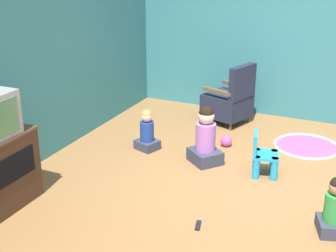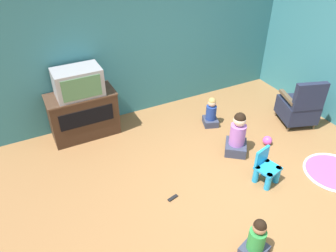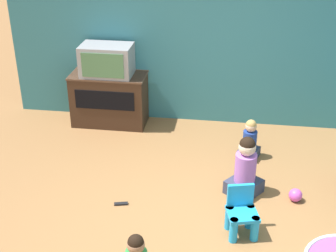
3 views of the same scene
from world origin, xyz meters
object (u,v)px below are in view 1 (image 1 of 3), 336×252
at_px(black_armchair, 230,101).
at_px(toy_ball, 226,141).
at_px(remote_control, 198,225).
at_px(yellow_kid_chair, 263,158).
at_px(child_watching_center, 147,132).
at_px(child_watching_right, 206,139).
at_px(child_watching_left, 334,209).

xyz_separation_m(black_armchair, toy_ball, (-0.85, -0.24, -0.27)).
distance_m(toy_ball, remote_control, 1.92).
distance_m(yellow_kid_chair, child_watching_center, 1.52).
bearing_deg(black_armchair, child_watching_center, -7.42).
bearing_deg(child_watching_right, toy_ball, -60.23).
bearing_deg(toy_ball, remote_control, -169.65).
distance_m(black_armchair, child_watching_center, 1.51).
distance_m(child_watching_right, toy_ball, 0.62).
height_order(child_watching_right, toy_ball, child_watching_right).
xyz_separation_m(toy_ball, remote_control, (-1.89, -0.35, -0.06)).
bearing_deg(black_armchair, toy_ball, 34.10).
relative_size(black_armchair, child_watching_left, 1.60).
bearing_deg(yellow_kid_chair, child_watching_left, -150.07).
distance_m(yellow_kid_chair, child_watching_left, 1.23).
height_order(black_armchair, child_watching_center, black_armchair).
bearing_deg(child_watching_left, child_watching_center, 49.14).
xyz_separation_m(black_armchair, remote_control, (-2.74, -0.58, -0.33)).
relative_size(child_watching_center, remote_control, 3.39).
bearing_deg(remote_control, child_watching_center, 27.90).
xyz_separation_m(child_watching_left, child_watching_right, (0.91, 1.56, 0.07)).
bearing_deg(remote_control, black_armchair, -1.85).
xyz_separation_m(black_armchair, child_watching_center, (-1.35, 0.66, -0.11)).
relative_size(black_armchair, yellow_kid_chair, 1.77).
height_order(toy_ball, remote_control, toy_ball).
bearing_deg(child_watching_left, child_watching_right, 41.19).
height_order(yellow_kid_chair, toy_ball, yellow_kid_chair).
height_order(black_armchair, remote_control, black_armchair).
xyz_separation_m(black_armchair, child_watching_left, (-2.32, -1.72, -0.10)).
distance_m(yellow_kid_chair, toy_ball, 0.87).
bearing_deg(toy_ball, child_watching_right, 171.83).
height_order(yellow_kid_chair, child_watching_center, child_watching_center).
relative_size(yellow_kid_chair, child_watching_center, 0.95).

